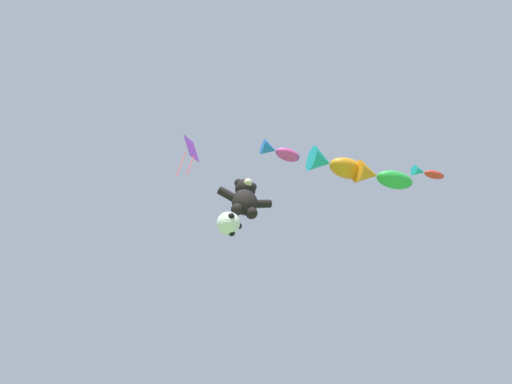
{
  "coord_description": "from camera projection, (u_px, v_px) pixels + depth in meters",
  "views": [
    {
      "loc": [
        -0.25,
        -2.2,
        1.54
      ],
      "look_at": [
        1.74,
        3.89,
        11.39
      ],
      "focal_mm": 24.0,
      "sensor_mm": 36.0,
      "label": 1
    }
  ],
  "objects": [
    {
      "name": "fish_kite_magenta",
      "position": [
        278.0,
        152.0,
        14.02
      ],
      "size": [
        1.66,
        0.69,
        0.67
      ],
      "color": "#E53F9E"
    },
    {
      "name": "teddy_bear_kite",
      "position": [
        245.0,
        198.0,
        12.78
      ],
      "size": [
        2.12,
        0.93,
        2.15
      ],
      "color": "black"
    },
    {
      "name": "fish_kite_emerald",
      "position": [
        381.0,
        177.0,
        14.28
      ],
      "size": [
        2.53,
        1.03,
        0.98
      ],
      "color": "green"
    },
    {
      "name": "fish_kite_crimson",
      "position": [
        427.0,
        173.0,
        14.74
      ],
      "size": [
        1.46,
        0.52,
        0.46
      ],
      "color": "red"
    },
    {
      "name": "diamond_kite",
      "position": [
        191.0,
        151.0,
        14.4
      ],
      "size": [
        0.93,
        1.08,
        3.13
      ],
      "color": "purple"
    },
    {
      "name": "soccer_ball_kite",
      "position": [
        229.0,
        223.0,
        11.26
      ],
      "size": [
        0.86,
        0.85,
        0.79
      ],
      "color": "white"
    },
    {
      "name": "fish_kite_tangerine",
      "position": [
        334.0,
        165.0,
        14.32
      ],
      "size": [
        2.41,
        1.12,
        1.11
      ],
      "color": "orange"
    }
  ]
}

